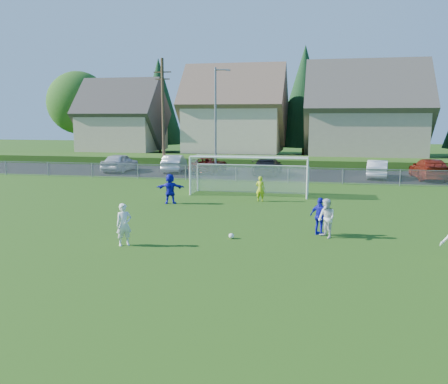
{
  "coord_description": "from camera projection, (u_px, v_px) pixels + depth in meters",
  "views": [
    {
      "loc": [
        4.52,
        -13.6,
        4.89
      ],
      "look_at": [
        0.0,
        8.0,
        1.4
      ],
      "focal_mm": 38.0,
      "sensor_mm": 36.0,
      "label": 1
    }
  ],
  "objects": [
    {
      "name": "tree_row",
      "position": [
        297.0,
        101.0,
        60.66
      ],
      "size": [
        65.98,
        12.36,
        13.8
      ],
      "color": "#382616",
      "rests_on": "ground"
    },
    {
      "name": "streetlight",
      "position": [
        216.0,
        118.0,
        40.11
      ],
      "size": [
        1.38,
        0.18,
        9.0
      ],
      "color": "slate",
      "rests_on": "ground"
    },
    {
      "name": "player_blue_a",
      "position": [
        320.0,
        216.0,
        19.77
      ],
      "size": [
        1.0,
        0.81,
        1.59
      ],
      "primitive_type": "imported",
      "rotation": [
        0.0,
        0.0,
        2.61
      ],
      "color": "#1313B7",
      "rests_on": "ground"
    },
    {
      "name": "chainlink_fence",
      "position": [
        262.0,
        174.0,
        36.0
      ],
      "size": [
        52.06,
        0.06,
        1.2
      ],
      "color": "gray",
      "rests_on": "ground"
    },
    {
      "name": "car_f",
      "position": [
        377.0,
        169.0,
        38.47
      ],
      "size": [
        2.1,
        4.59,
        1.46
      ],
      "primitive_type": "imported",
      "rotation": [
        0.0,
        0.0,
        3.01
      ],
      "color": "silver",
      "rests_on": "ground"
    },
    {
      "name": "player_white_a",
      "position": [
        124.0,
        225.0,
        18.15
      ],
      "size": [
        0.71,
        0.68,
        1.64
      ],
      "primitive_type": "imported",
      "rotation": [
        0.0,
        0.0,
        0.68
      ],
      "color": "white",
      "rests_on": "ground"
    },
    {
      "name": "car_a",
      "position": [
        120.0,
        162.0,
        43.03
      ],
      "size": [
        2.04,
        4.86,
        1.64
      ],
      "primitive_type": "imported",
      "rotation": [
        0.0,
        0.0,
        3.12
      ],
      "color": "silver",
      "rests_on": "ground"
    },
    {
      "name": "grass_embankment",
      "position": [
        278.0,
        161.0,
        48.6
      ],
      "size": [
        70.0,
        6.0,
        0.8
      ],
      "primitive_type": "cube",
      "color": "#1E420F",
      "rests_on": "ground"
    },
    {
      "name": "car_c",
      "position": [
        209.0,
        165.0,
        42.14
      ],
      "size": [
        2.7,
        5.15,
        1.38
      ],
      "primitive_type": "imported",
      "rotation": [
        0.0,
        0.0,
        3.06
      ],
      "color": "#510C09",
      "rests_on": "ground"
    },
    {
      "name": "goalkeeper",
      "position": [
        260.0,
        189.0,
        27.77
      ],
      "size": [
        0.57,
        0.41,
        1.48
      ],
      "primitive_type": "imported",
      "rotation": [
        0.0,
        0.0,
        3.04
      ],
      "color": "#BBD819",
      "rests_on": "ground"
    },
    {
      "name": "player_white_b",
      "position": [
        326.0,
        218.0,
        19.33
      ],
      "size": [
        0.94,
        0.99,
        1.61
      ],
      "primitive_type": "imported",
      "rotation": [
        0.0,
        0.0,
        -0.98
      ],
      "color": "white",
      "rests_on": "ground"
    },
    {
      "name": "player_blue_b",
      "position": [
        170.0,
        189.0,
        27.01
      ],
      "size": [
        1.67,
        0.83,
        1.72
      ],
      "primitive_type": "imported",
      "rotation": [
        0.0,
        0.0,
        3.35
      ],
      "color": "#1313B7",
      "rests_on": "ground"
    },
    {
      "name": "soccer_ball",
      "position": [
        231.0,
        236.0,
        19.28
      ],
      "size": [
        0.22,
        0.22,
        0.22
      ],
      "primitive_type": "sphere",
      "color": "white",
      "rests_on": "ground"
    },
    {
      "name": "car_g",
      "position": [
        430.0,
        169.0,
        37.6
      ],
      "size": [
        2.45,
        5.73,
        1.65
      ],
      "primitive_type": "imported",
      "rotation": [
        0.0,
        0.0,
        3.17
      ],
      "color": "maroon",
      "rests_on": "ground"
    },
    {
      "name": "houses_row",
      "position": [
        302.0,
        96.0,
        54.34
      ],
      "size": [
        53.9,
        11.45,
        13.27
      ],
      "color": "tan",
      "rests_on": "ground"
    },
    {
      "name": "asphalt_lot",
      "position": [
        270.0,
        174.0,
        41.41
      ],
      "size": [
        60.0,
        60.0,
        0.0
      ],
      "primitive_type": "plane",
      "color": "black",
      "rests_on": "ground"
    },
    {
      "name": "soccer_goal",
      "position": [
        250.0,
        169.0,
        30.09
      ],
      "size": [
        7.42,
        1.9,
        2.5
      ],
      "color": "white",
      "rests_on": "ground"
    },
    {
      "name": "car_b",
      "position": [
        175.0,
        163.0,
        42.75
      ],
      "size": [
        2.24,
        4.83,
        1.53
      ],
      "primitive_type": "imported",
      "rotation": [
        0.0,
        0.0,
        3.28
      ],
      "color": "silver",
      "rests_on": "ground"
    },
    {
      "name": "utility_pole",
      "position": [
        163.0,
        114.0,
        42.05
      ],
      "size": [
        1.6,
        0.26,
        10.0
      ],
      "color": "#473321",
      "rests_on": "ground"
    },
    {
      "name": "car_d",
      "position": [
        268.0,
        166.0,
        40.37
      ],
      "size": [
        2.23,
        5.2,
        1.49
      ],
      "primitive_type": "imported",
      "rotation": [
        0.0,
        0.0,
        3.11
      ],
      "color": "black",
      "rests_on": "ground"
    },
    {
      "name": "ground",
      "position": [
        172.0,
        275.0,
        14.83
      ],
      "size": [
        160.0,
        160.0,
        0.0
      ],
      "primitive_type": "plane",
      "color": "#193D0C",
      "rests_on": "ground"
    }
  ]
}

